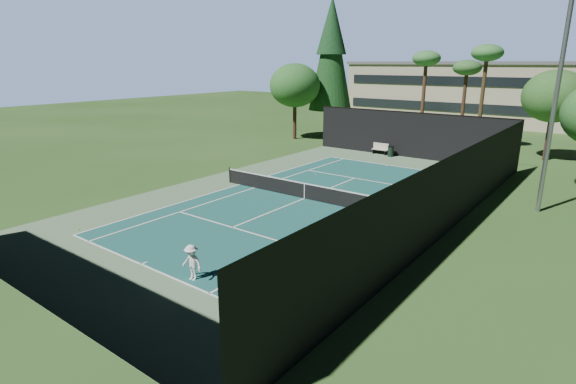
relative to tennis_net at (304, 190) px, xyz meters
The scene contains 21 objects.
ground 0.56m from the tennis_net, ahead, with size 160.00×160.00×0.00m, color #2A501E.
apron_slab 0.55m from the tennis_net, ahead, with size 18.00×32.00×0.01m, color #5A7E58.
court_surface 0.55m from the tennis_net, ahead, with size 10.97×23.77×0.01m, color #1B5853.
court_lines 0.54m from the tennis_net, ahead, with size 11.07×23.87×0.01m.
tennis_net is the anchor object (origin of this frame).
fence 1.45m from the tennis_net, 90.00° to the left, with size 18.04×32.05×4.03m.
player 11.81m from the tennis_net, 76.44° to the right, with size 0.94×0.54×1.45m, color white.
tennis_ball_a 12.82m from the tennis_net, 117.68° to the right, with size 0.08×0.08×0.08m, color #B3D12F.
tennis_ball_b 3.57m from the tennis_net, 164.89° to the left, with size 0.08×0.08×0.08m, color #EAF437.
tennis_ball_c 3.92m from the tennis_net, 84.23° to the left, with size 0.07×0.07×0.07m, color #BEDA31.
tennis_ball_d 6.26m from the tennis_net, 117.33° to the left, with size 0.06×0.06×0.06m, color #D0D730.
park_bench 15.95m from the tennis_net, 99.16° to the left, with size 1.50×0.45×1.02m.
trash_bin 15.37m from the tennis_net, 94.90° to the left, with size 0.56×0.56×0.95m.
pine_tree 26.63m from the tennis_net, 118.61° to the left, with size 4.80×4.80×15.00m.
palm_a 25.26m from the tennis_net, 94.76° to the left, with size 2.80×2.80×9.32m.
palm_b 26.92m from the tennis_net, 86.70° to the left, with size 2.80×2.80×8.42m.
palm_c 24.69m from the tennis_net, 80.13° to the left, with size 2.80×2.80×9.77m.
decid_tree_a 24.65m from the tennis_net, 65.56° to the left, with size 5.12×5.12×7.62m.
decid_tree_c 23.39m from the tennis_net, 127.87° to the left, with size 5.44×5.44×8.09m.
campus_building 46.12m from the tennis_net, 90.00° to the left, with size 40.50×12.50×8.30m.
light_pole 14.66m from the tennis_net, 26.57° to the left, with size 0.90×0.25×12.22m.
Camera 1 is at (15.31, -21.87, 8.14)m, focal length 28.00 mm.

